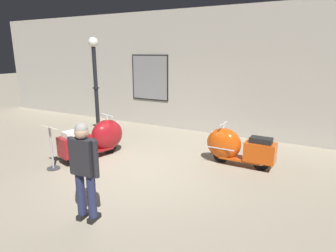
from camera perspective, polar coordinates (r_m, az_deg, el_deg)
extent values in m
plane|color=gray|center=(6.28, -6.87, -9.18)|extent=(60.00, 60.00, 0.00)
cube|color=#ADA89E|center=(9.19, 6.85, 10.52)|extent=(18.00, 0.20, 3.79)
cube|color=black|center=(9.94, -3.59, 9.52)|extent=(1.40, 0.03, 1.53)
cube|color=gray|center=(9.92, -3.65, 9.52)|extent=(1.32, 0.01, 1.45)
cylinder|color=black|center=(7.49, -11.51, -3.78)|extent=(0.19, 0.41, 0.41)
cylinder|color=silver|center=(7.49, -11.51, -3.78)|extent=(0.14, 0.20, 0.18)
cylinder|color=black|center=(7.02, -18.04, -5.45)|extent=(0.19, 0.41, 0.41)
cylinder|color=silver|center=(7.02, -18.04, -5.45)|extent=(0.14, 0.20, 0.18)
cube|color=maroon|center=(7.25, -14.66, -4.75)|extent=(0.62, 1.03, 0.05)
ellipsoid|color=maroon|center=(7.37, -11.95, -1.73)|extent=(0.74, 0.97, 0.77)
cube|color=maroon|center=(6.97, -17.89, -3.64)|extent=(0.58, 0.78, 0.45)
cube|color=silver|center=(6.89, -18.07, -1.39)|extent=(0.41, 0.55, 0.12)
sphere|color=silver|center=(7.47, -10.22, 0.27)|extent=(0.15, 0.15, 0.15)
cylinder|color=silver|center=(7.30, -11.90, 1.00)|extent=(0.04, 0.04, 0.28)
cylinder|color=silver|center=(7.27, -11.95, 2.09)|extent=(0.44, 0.15, 0.03)
cube|color=silver|center=(7.60, -13.03, -1.71)|extent=(0.20, 0.66, 0.02)
cylinder|color=black|center=(6.86, 10.49, -5.53)|extent=(0.38, 0.09, 0.38)
cylinder|color=silver|center=(6.86, 10.49, -5.53)|extent=(0.17, 0.10, 0.17)
cylinder|color=black|center=(6.65, 17.94, -6.68)|extent=(0.38, 0.09, 0.38)
cylinder|color=silver|center=(6.65, 17.94, -6.68)|extent=(0.17, 0.10, 0.17)
cube|color=#C6470F|center=(6.75, 14.14, -6.26)|extent=(0.92, 0.36, 0.05)
ellipsoid|color=#C6470F|center=(6.76, 10.98, -3.42)|extent=(0.81, 0.52, 0.73)
cube|color=#C6470F|center=(6.59, 17.76, -4.92)|extent=(0.66, 0.40, 0.42)
cube|color=black|center=(6.50, 17.94, -2.69)|extent=(0.47, 0.28, 0.11)
sphere|color=silver|center=(6.79, 8.91, -1.49)|extent=(0.14, 0.14, 0.14)
cylinder|color=silver|center=(6.68, 10.88, -0.66)|extent=(0.04, 0.04, 0.27)
cylinder|color=silver|center=(6.64, 10.93, 0.46)|extent=(0.04, 0.42, 0.03)
cube|color=silver|center=(6.56, 10.27, -4.40)|extent=(0.64, 0.03, 0.02)
cylinder|color=black|center=(8.63, -13.48, -2.22)|extent=(0.28, 0.28, 0.18)
cylinder|color=black|center=(8.36, -14.01, 6.48)|extent=(0.11, 0.11, 2.46)
torus|color=black|center=(8.35, -14.06, 7.32)|extent=(0.19, 0.19, 0.04)
sphere|color=white|center=(8.29, -14.60, 15.76)|extent=(0.27, 0.27, 0.27)
cube|color=black|center=(4.77, -14.39, -17.22)|extent=(0.11, 0.25, 0.07)
cylinder|color=#23284C|center=(4.56, -14.87, -12.84)|extent=(0.13, 0.13, 0.76)
cube|color=black|center=(4.89, -16.38, -16.56)|extent=(0.11, 0.25, 0.07)
cylinder|color=#23284C|center=(4.68, -16.89, -12.25)|extent=(0.13, 0.13, 0.76)
cube|color=#232328|center=(4.39, -16.41, -5.81)|extent=(0.37, 0.22, 0.54)
cylinder|color=#232328|center=(4.26, -14.12, -6.40)|extent=(0.08, 0.08, 0.56)
cylinder|color=#232328|center=(4.53, -18.55, -5.47)|extent=(0.08, 0.08, 0.56)
sphere|color=tan|center=(4.28, -16.76, -1.19)|extent=(0.20, 0.20, 0.20)
sphere|color=gray|center=(4.27, -16.80, -0.60)|extent=(0.19, 0.19, 0.19)
cylinder|color=#333338|center=(6.92, -21.68, -7.78)|extent=(0.28, 0.28, 0.02)
cylinder|color=#A5A5AD|center=(6.76, -22.04, -4.10)|extent=(0.04, 0.04, 0.91)
cube|color=silver|center=(6.64, -22.43, -0.21)|extent=(0.35, 0.28, 0.12)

